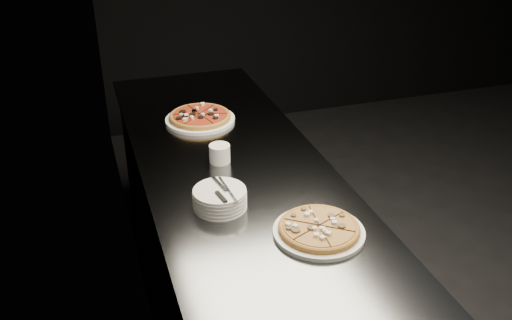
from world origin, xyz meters
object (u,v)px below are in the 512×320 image
object	(u,v)px
counter	(242,269)
pizza_mushroom	(319,229)
ramekin	(220,153)
cutlery	(223,191)
pizza_tomato	(200,117)
plate_stack	(220,198)

from	to	relation	value
counter	pizza_mushroom	distance (m)	0.67
counter	ramekin	distance (m)	0.52
pizza_mushroom	ramekin	distance (m)	0.61
cutlery	pizza_tomato	bearing A→B (deg)	73.00
counter	cutlery	distance (m)	0.59
counter	ramekin	xyz separation A→B (m)	(-0.05, 0.13, 0.50)
pizza_tomato	ramekin	world-z (taller)	ramekin
counter	cutlery	xyz separation A→B (m)	(-0.13, -0.21, 0.53)
pizza_tomato	cutlery	world-z (taller)	cutlery
plate_stack	pizza_mushroom	bearing A→B (deg)	-44.21
cutlery	counter	bearing A→B (deg)	48.87
ramekin	pizza_mushroom	bearing A→B (deg)	-73.01
counter	ramekin	bearing A→B (deg)	109.53
counter	pizza_mushroom	xyz separation A→B (m)	(0.13, -0.45, 0.48)
pizza_mushroom	plate_stack	bearing A→B (deg)	135.79
pizza_tomato	cutlery	xyz separation A→B (m)	(-0.09, -0.76, 0.05)
counter	cutlery	world-z (taller)	cutlery
pizza_mushroom	ramekin	bearing A→B (deg)	106.99
cutlery	ramekin	size ratio (longest dim) A/B	2.38
pizza_mushroom	cutlery	distance (m)	0.36
pizza_mushroom	plate_stack	xyz separation A→B (m)	(-0.27, 0.26, 0.02)
counter	ramekin	world-z (taller)	ramekin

